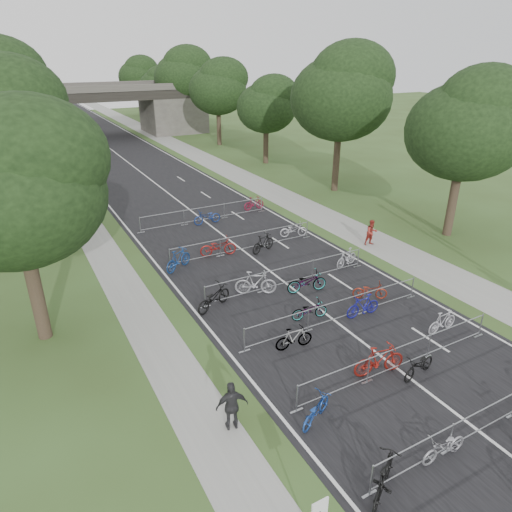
{
  "coord_description": "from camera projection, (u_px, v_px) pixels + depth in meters",
  "views": [
    {
      "loc": [
        -11.46,
        -2.5,
        11.04
      ],
      "look_at": [
        -0.87,
        16.85,
        1.1
      ],
      "focal_mm": 32.0,
      "sensor_mm": 36.0,
      "label": 1
    }
  ],
  "objects": [
    {
      "name": "barrier_row_6",
      "position": [
        205.0,
        214.0,
        32.13
      ],
      "size": [
        9.7,
        0.08,
        1.1
      ],
      "color": "#929499",
      "rests_on": "ground"
    },
    {
      "name": "bike_10",
      "position": [
        419.0,
        366.0,
        16.76
      ],
      "size": [
        1.83,
        0.91,
        0.92
      ],
      "primitive_type": "imported",
      "rotation": [
        0.0,
        0.0,
        4.89
      ],
      "color": "black",
      "rests_on": "ground"
    },
    {
      "name": "pedestrian_c",
      "position": [
        232.0,
        406.0,
        14.27
      ],
      "size": [
        1.11,
        0.65,
        1.77
      ],
      "primitive_type": "imported",
      "rotation": [
        0.0,
        0.0,
        2.92
      ],
      "color": "#29282B",
      "rests_on": "ground"
    },
    {
      "name": "bike_20",
      "position": [
        178.0,
        259.0,
        24.99
      ],
      "size": [
        2.01,
        1.52,
        1.2
      ],
      "primitive_type": "imported",
      "rotation": [
        0.0,
        0.0,
        2.11
      ],
      "color": "navy",
      "rests_on": "ground"
    },
    {
      "name": "sidewalk_right",
      "position": [
        189.0,
        151.0,
        55.04
      ],
      "size": [
        3.0,
        140.0,
        0.01
      ],
      "primitive_type": "cube",
      "color": "gray",
      "rests_on": "ground"
    },
    {
      "name": "overpass_bridge",
      "position": [
        92.0,
        111.0,
        62.09
      ],
      "size": [
        31.0,
        8.0,
        7.05
      ],
      "color": "#47433F",
      "rests_on": "ground"
    },
    {
      "name": "bike_4",
      "position": [
        384.0,
        478.0,
        12.17
      ],
      "size": [
        2.07,
        1.61,
        1.25
      ],
      "primitive_type": "imported",
      "rotation": [
        0.0,
        0.0,
        2.13
      ],
      "color": "black",
      "rests_on": "ground"
    },
    {
      "name": "bike_13",
      "position": [
        309.0,
        310.0,
        20.4
      ],
      "size": [
        1.79,
        0.91,
        0.9
      ],
      "primitive_type": "imported",
      "rotation": [
        0.0,
        0.0,
        1.38
      ],
      "color": "#929499",
      "rests_on": "ground"
    },
    {
      "name": "barrier_row_2",
      "position": [
        400.0,
        358.0,
        17.09
      ],
      "size": [
        9.7,
        0.08,
        1.1
      ],
      "color": "#929499",
      "rests_on": "ground"
    },
    {
      "name": "lane_markings",
      "position": [
        122.0,
        158.0,
        51.54
      ],
      "size": [
        0.12,
        140.0,
        0.0
      ],
      "primitive_type": "cube",
      "color": "silver",
      "rests_on": "ground"
    },
    {
      "name": "bike_16",
      "position": [
        214.0,
        298.0,
        21.2
      ],
      "size": [
        2.26,
        1.57,
        1.12
      ],
      "primitive_type": "imported",
      "rotation": [
        0.0,
        0.0,
        2.0
      ],
      "color": "black",
      "rests_on": "ground"
    },
    {
      "name": "tree_right_3",
      "position": [
        219.0,
        88.0,
        55.98
      ],
      "size": [
        7.17,
        7.17,
        10.93
      ],
      "color": "#33261C",
      "rests_on": "ground"
    },
    {
      "name": "tree_right_6",
      "position": [
        139.0,
        75.0,
        84.77
      ],
      "size": [
        7.17,
        7.17,
        10.93
      ],
      "color": "#33261C",
      "rests_on": "ground"
    },
    {
      "name": "bike_22",
      "position": [
        263.0,
        243.0,
        27.21
      ],
      "size": [
        1.94,
        1.12,
        1.13
      ],
      "primitive_type": "imported",
      "rotation": [
        0.0,
        0.0,
        1.91
      ],
      "color": "black",
      "rests_on": "ground"
    },
    {
      "name": "bike_9",
      "position": [
        379.0,
        360.0,
        16.82
      ],
      "size": [
        2.14,
        0.98,
        1.24
      ],
      "primitive_type": "imported",
      "rotation": [
        0.0,
        0.0,
        1.38
      ],
      "color": "maroon",
      "rests_on": "ground"
    },
    {
      "name": "tree_right_5",
      "position": [
        159.0,
        85.0,
        75.58
      ],
      "size": [
        6.16,
        6.16,
        9.39
      ],
      "color": "#33261C",
      "rests_on": "ground"
    },
    {
      "name": "tree_left_0",
      "position": [
        16.0,
        187.0,
        16.64
      ],
      "size": [
        6.72,
        6.72,
        10.25
      ],
      "color": "#33261C",
      "rests_on": "ground"
    },
    {
      "name": "barrier_row_1",
      "position": [
        484.0,
        420.0,
        14.21
      ],
      "size": [
        9.7,
        0.08,
        1.1
      ],
      "color": "#929499",
      "rests_on": "ground"
    },
    {
      "name": "bike_15",
      "position": [
        370.0,
        291.0,
        22.08
      ],
      "size": [
        1.73,
        1.38,
        0.88
      ],
      "primitive_type": "imported",
      "rotation": [
        0.0,
        0.0,
        1.02
      ],
      "color": "maroon",
      "rests_on": "ground"
    },
    {
      "name": "bike_11",
      "position": [
        442.0,
        322.0,
        19.44
      ],
      "size": [
        1.69,
        0.54,
        1.01
      ],
      "primitive_type": "imported",
      "rotation": [
        0.0,
        0.0,
        1.61
      ],
      "color": "silver",
      "rests_on": "ground"
    },
    {
      "name": "barrier_row_3",
      "position": [
        337.0,
        311.0,
        20.13
      ],
      "size": [
        9.7,
        0.08,
        1.1
      ],
      "color": "#929499",
      "rests_on": "ground"
    },
    {
      "name": "tree_left_1",
      "position": [
        0.0,
        123.0,
        25.9
      ],
      "size": [
        7.56,
        7.56,
        11.53
      ],
      "color": "#33261C",
      "rests_on": "ground"
    },
    {
      "name": "bike_17",
      "position": [
        256.0,
        283.0,
        22.42
      ],
      "size": [
        2.11,
        1.46,
        1.24
      ],
      "primitive_type": "imported",
      "rotation": [
        0.0,
        0.0,
        1.1
      ],
      "color": "#9999A0",
      "rests_on": "ground"
    },
    {
      "name": "bike_23",
      "position": [
        293.0,
        230.0,
        29.51
      ],
      "size": [
        1.89,
        1.1,
        0.94
      ],
      "primitive_type": "imported",
      "rotation": [
        0.0,
        0.0,
        1.28
      ],
      "color": "#B5B5BD",
      "rests_on": "ground"
    },
    {
      "name": "bike_26",
      "position": [
        207.0,
        217.0,
        31.65
      ],
      "size": [
        1.99,
        0.74,
        1.04
      ],
      "primitive_type": "imported",
      "rotation": [
        0.0,
        0.0,
        4.74
      ],
      "color": "navy",
      "rests_on": "ground"
    },
    {
      "name": "pedestrian_b",
      "position": [
        371.0,
        233.0,
        28.11
      ],
      "size": [
        0.87,
        0.72,
        1.62
      ],
      "primitive_type": "imported",
      "rotation": [
        0.0,
        0.0,
        -0.15
      ],
      "color": "maroon",
      "rests_on": "ground"
    },
    {
      "name": "bike_5",
      "position": [
        444.0,
        447.0,
        13.35
      ],
      "size": [
        1.67,
        0.61,
        0.87
      ],
      "primitive_type": "imported",
      "rotation": [
        0.0,
        0.0,
        4.69
      ],
      "color": "#93939A",
      "rests_on": "ground"
    },
    {
      "name": "bike_21",
      "position": [
        218.0,
        247.0,
        26.71
      ],
      "size": [
        2.26,
        1.21,
        1.13
      ],
      "primitive_type": "imported",
      "rotation": [
        0.0,
        0.0,
        1.34
      ],
      "color": "maroon",
      "rests_on": "ground"
    },
    {
      "name": "bike_19",
      "position": [
        347.0,
        258.0,
        25.37
      ],
      "size": [
        1.8,
        0.93,
        1.04
      ],
      "primitive_type": "imported",
      "rotation": [
        0.0,
        0.0,
        4.98
      ],
      "color": "#A5A5AD",
      "rests_on": "ground"
    },
    {
      "name": "bike_12",
      "position": [
        294.0,
        338.0,
        18.34
      ],
      "size": [
        1.67,
        0.66,
        0.98
      ],
      "primitive_type": "imported",
      "rotation": [
        0.0,
        0.0,
        1.45
      ],
      "color": "#929499",
      "rests_on": "ground"
    },
    {
      "name": "bike_14",
      "position": [
        363.0,
        306.0,
        20.58
      ],
      "size": [
        1.79,
        0.59,
        1.06
      ],
      "primitive_type": "imported",
      "rotation": [
        0.0,
        0.0,
        4.66
      ],
      "color": "navy",
      "rests_on": "ground"
    },
    {
      "name": "road",
      "position": [
        122.0,
        158.0,
        51.54
      ],
      "size": [
        11.0,
        140.0,
        0.01
      ],
      "primitive_type": "cube",
      "color": "black",
      "rests_on": "ground"
    },
    {
      "name": "tree_right_1",
      "position": [
        343.0,
        94.0,
        36.38
      ],
      "size": [
        8.18,
        8.18,
        12.47
      ],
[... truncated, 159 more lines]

